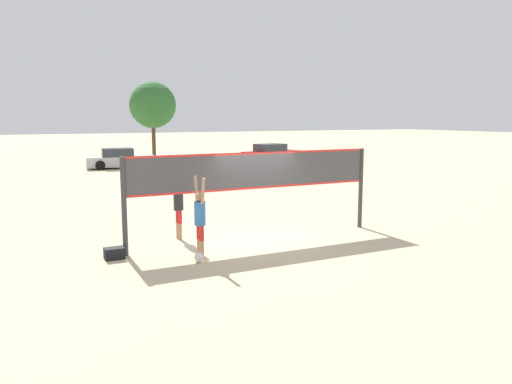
% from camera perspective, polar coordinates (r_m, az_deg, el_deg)
% --- Properties ---
extents(ground_plane, '(200.00, 200.00, 0.00)m').
position_cam_1_polar(ground_plane, '(14.50, -0.00, -5.45)').
color(ground_plane, beige).
extents(volleyball_net, '(7.60, 0.13, 2.53)m').
position_cam_1_polar(volleyball_net, '(14.17, -0.00, 1.47)').
color(volleyball_net, '#38383D').
rests_on(volleyball_net, ground_plane).
extents(player_spiker, '(0.28, 0.69, 2.06)m').
position_cam_1_polar(player_spiker, '(12.51, -6.43, -2.69)').
color(player_spiker, tan).
rests_on(player_spiker, ground_plane).
extents(player_blocker, '(0.28, 0.70, 2.10)m').
position_cam_1_polar(player_blocker, '(14.52, -8.86, -1.08)').
color(player_blocker, tan).
rests_on(player_blocker, ground_plane).
extents(volleyball, '(0.23, 0.23, 0.23)m').
position_cam_1_polar(volleyball, '(12.34, -6.55, -7.46)').
color(volleyball, white).
rests_on(volleyball, ground_plane).
extents(gear_bag, '(0.48, 0.33, 0.29)m').
position_cam_1_polar(gear_bag, '(13.03, -15.89, -6.76)').
color(gear_bag, black).
rests_on(gear_bag, ground_plane).
extents(parked_car_near, '(4.81, 2.29, 1.39)m').
position_cam_1_polar(parked_car_near, '(35.91, -15.25, 3.63)').
color(parked_car_near, '#B7B7BC').
rests_on(parked_car_near, ground_plane).
extents(parked_car_far, '(5.02, 2.60, 1.48)m').
position_cam_1_polar(parked_car_far, '(38.70, 1.84, 4.32)').
color(parked_car_far, maroon).
rests_on(parked_car_far, ground_plane).
extents(tree_left_cluster, '(3.91, 3.91, 6.49)m').
position_cam_1_polar(tree_left_cluster, '(43.76, -11.72, 9.69)').
color(tree_left_cluster, '#4C3823').
rests_on(tree_left_cluster, ground_plane).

